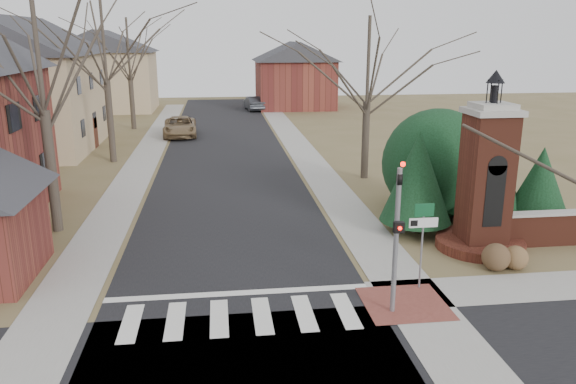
{
  "coord_description": "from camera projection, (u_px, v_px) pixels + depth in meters",
  "views": [
    {
      "loc": [
        -0.46,
        -13.4,
        7.57
      ],
      "look_at": [
        1.99,
        6.0,
        2.13
      ],
      "focal_mm": 35.0,
      "sensor_mm": 36.0,
      "label": 1
    }
  ],
  "objects": [
    {
      "name": "crosswalk_zone",
      "position": [
        241.0,
        317.0,
        15.66
      ],
      "size": [
        8.0,
        2.2,
        0.02
      ],
      "primitive_type": "cube",
      "color": "silver",
      "rests_on": "ground"
    },
    {
      "name": "pickup_truck",
      "position": [
        180.0,
        127.0,
        43.82
      ],
      "size": [
        2.7,
        5.49,
        1.5
      ],
      "primitive_type": "imported",
      "rotation": [
        0.0,
        0.0,
        0.04
      ],
      "color": "olive",
      "rests_on": "ground"
    },
    {
      "name": "stop_bar",
      "position": [
        239.0,
        293.0,
        17.09
      ],
      "size": [
        8.0,
        0.35,
        0.02
      ],
      "primitive_type": "cube",
      "color": "silver",
      "rests_on": "ground"
    },
    {
      "name": "ground",
      "position": [
        242.0,
        332.0,
        14.9
      ],
      "size": [
        120.0,
        120.0,
        0.0
      ],
      "primitive_type": "plane",
      "color": "brown",
      "rests_on": "ground"
    },
    {
      "name": "evergreen_mid",
      "position": [
        484.0,
        160.0,
        23.3
      ],
      "size": [
        3.4,
        3.4,
        4.7
      ],
      "color": "#473D33",
      "rests_on": "ground"
    },
    {
      "name": "dry_shrub_left",
      "position": [
        496.0,
        257.0,
        18.67
      ],
      "size": [
        0.94,
        0.94,
        0.94
      ],
      "primitive_type": "sphere",
      "color": "brown",
      "rests_on": "ground"
    },
    {
      "name": "sidewalk_left",
      "position": [
        143.0,
        161.0,
        35.3
      ],
      "size": [
        2.0,
        60.0,
        0.02
      ],
      "primitive_type": "cube",
      "color": "gray",
      "rests_on": "ground"
    },
    {
      "name": "curb_apron",
      "position": [
        404.0,
        304.0,
        16.43
      ],
      "size": [
        2.4,
        2.4,
        0.02
      ],
      "primitive_type": "cube",
      "color": "brown",
      "rests_on": "ground"
    },
    {
      "name": "dry_shrub_right",
      "position": [
        516.0,
        258.0,
        18.77
      ],
      "size": [
        0.82,
        0.82,
        0.82
      ],
      "primitive_type": "sphere",
      "color": "brown",
      "rests_on": "ground"
    },
    {
      "name": "evergreen_far",
      "position": [
        541.0,
        181.0,
        22.78
      ],
      "size": [
        2.4,
        2.4,
        3.3
      ],
      "color": "#473D33",
      "rests_on": "ground"
    },
    {
      "name": "house_distant_right",
      "position": [
        295.0,
        74.0,
        60.75
      ],
      "size": [
        8.8,
        8.8,
        7.3
      ],
      "color": "brown",
      "rests_on": "ground"
    },
    {
      "name": "bare_tree_0",
      "position": [
        35.0,
        33.0,
        20.59
      ],
      "size": [
        8.05,
        8.05,
        11.15
      ],
      "color": "#473D33",
      "rests_on": "ground"
    },
    {
      "name": "distant_car",
      "position": [
        254.0,
        103.0,
        59.14
      ],
      "size": [
        2.07,
        4.64,
        1.48
      ],
      "primitive_type": "imported",
      "rotation": [
        0.0,
        0.0,
        3.26
      ],
      "color": "#36393E",
      "rests_on": "ground"
    },
    {
      "name": "evergreen_near",
      "position": [
        417.0,
        176.0,
        21.84
      ],
      "size": [
        2.8,
        2.8,
        4.1
      ],
      "color": "#473D33",
      "rests_on": "ground"
    },
    {
      "name": "main_street",
      "position": [
        226.0,
        158.0,
        35.92
      ],
      "size": [
        8.0,
        70.0,
        0.01
      ],
      "primitive_type": "cube",
      "color": "black",
      "rests_on": "ground"
    },
    {
      "name": "house_stucco_left",
      "position": [
        22.0,
        82.0,
        37.84
      ],
      "size": [
        9.8,
        12.8,
        9.28
      ],
      "color": "tan",
      "rests_on": "ground"
    },
    {
      "name": "sidewalk_right_main",
      "position": [
        306.0,
        156.0,
        36.55
      ],
      "size": [
        2.0,
        60.0,
        0.02
      ],
      "primitive_type": "cube",
      "color": "gray",
      "rests_on": "ground"
    },
    {
      "name": "traffic_signal_pole",
      "position": [
        397.0,
        226.0,
        15.27
      ],
      "size": [
        0.28,
        0.41,
        4.5
      ],
      "color": "slate",
      "rests_on": "ground"
    },
    {
      "name": "bare_tree_3",
      "position": [
        369.0,
        54.0,
        29.3
      ],
      "size": [
        7.0,
        7.0,
        9.7
      ],
      "color": "#473D33",
      "rests_on": "ground"
    },
    {
      "name": "house_distant_left",
      "position": [
        104.0,
        69.0,
        58.18
      ],
      "size": [
        10.8,
        8.8,
        8.53
      ],
      "color": "tan",
      "rests_on": "ground"
    },
    {
      "name": "sign_post",
      "position": [
        423.0,
        229.0,
        16.95
      ],
      "size": [
        0.9,
        0.07,
        2.75
      ],
      "color": "slate",
      "rests_on": "ground"
    },
    {
      "name": "evergreen_mass",
      "position": [
        438.0,
        159.0,
        24.42
      ],
      "size": [
        4.8,
        4.8,
        4.8
      ],
      "primitive_type": "sphere",
      "color": "black",
      "rests_on": "ground"
    },
    {
      "name": "bare_tree_1",
      "position": [
        102.0,
        28.0,
        32.93
      ],
      "size": [
        8.4,
        8.4,
        11.64
      ],
      "color": "#473D33",
      "rests_on": "ground"
    },
    {
      "name": "bare_tree_2",
      "position": [
        128.0,
        43.0,
        45.56
      ],
      "size": [
        7.35,
        7.35,
        10.19
      ],
      "color": "#473D33",
      "rests_on": "ground"
    },
    {
      "name": "brick_gate_monument",
      "position": [
        485.0,
        192.0,
        20.17
      ],
      "size": [
        3.2,
        3.2,
        6.47
      ],
      "color": "#602A1C",
      "rests_on": "ground"
    }
  ]
}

